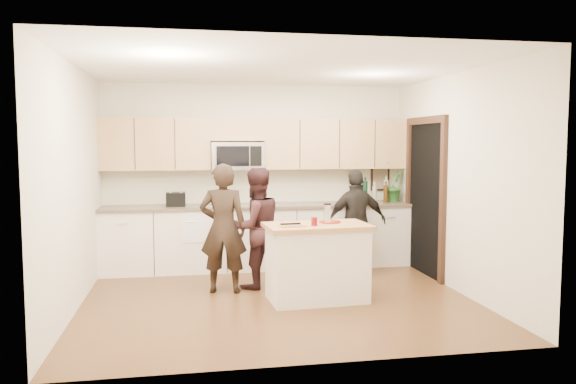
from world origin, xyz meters
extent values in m
plane|color=#52301C|center=(0.00, 0.00, 0.00)|extent=(4.50, 4.50, 0.00)
cube|color=beige|center=(0.00, 2.00, 1.35)|extent=(4.50, 0.02, 2.70)
cube|color=beige|center=(0.00, -2.00, 1.35)|extent=(4.50, 0.02, 2.70)
cube|color=beige|center=(-2.25, 0.00, 1.35)|extent=(0.02, 4.00, 2.70)
cube|color=beige|center=(2.25, 0.00, 1.35)|extent=(0.02, 4.00, 2.70)
cube|color=white|center=(0.00, 0.00, 2.70)|extent=(4.50, 4.00, 0.02)
cube|color=white|center=(0.00, 1.69, 0.45)|extent=(4.50, 0.62, 0.90)
cube|color=brown|center=(0.00, 1.68, 0.92)|extent=(4.50, 0.66, 0.04)
cube|color=tan|center=(-1.48, 1.83, 1.83)|extent=(1.55, 0.33, 0.75)
cube|color=tan|center=(1.17, 1.83, 1.83)|extent=(2.17, 0.33, 0.75)
cube|color=tan|center=(-0.31, 1.83, 2.04)|extent=(0.78, 0.33, 0.33)
cube|color=silver|center=(-0.31, 1.80, 1.65)|extent=(0.76, 0.40, 0.40)
cube|color=black|center=(-0.39, 1.60, 1.65)|extent=(0.47, 0.01, 0.29)
cube|color=black|center=(-0.06, 1.60, 1.65)|extent=(0.17, 0.01, 0.29)
cube|color=black|center=(2.24, 0.90, 1.05)|extent=(0.02, 1.05, 2.10)
cube|color=black|center=(2.22, 0.33, 1.05)|extent=(0.06, 0.10, 2.10)
cube|color=black|center=(2.22, 1.48, 1.05)|extent=(0.06, 0.10, 2.10)
cube|color=black|center=(2.22, 0.90, 2.15)|extent=(0.06, 1.25, 0.10)
cube|color=black|center=(1.95, 1.99, 1.28)|extent=(0.30, 0.03, 0.38)
cube|color=tan|center=(1.95, 1.97, 1.28)|extent=(0.24, 0.00, 0.32)
cube|color=white|center=(-0.95, 1.38, 0.70)|extent=(0.34, 0.01, 0.48)
cube|color=white|center=(-0.95, 1.67, 0.94)|extent=(0.34, 0.60, 0.01)
cube|color=white|center=(0.44, -0.13, 0.42)|extent=(1.15, 0.72, 0.85)
cube|color=#B77E4C|center=(0.44, -0.13, 0.88)|extent=(1.25, 0.78, 0.05)
cylinder|color=maroon|center=(0.62, -0.03, 0.91)|extent=(0.26, 0.26, 0.02)
cube|color=silver|center=(0.57, -0.12, 1.02)|extent=(0.07, 0.06, 0.21)
cube|color=black|center=(0.57, -0.12, 1.13)|extent=(0.08, 0.06, 0.02)
cylinder|color=maroon|center=(0.38, -0.25, 0.95)|extent=(0.07, 0.07, 0.10)
cube|color=#B77E4C|center=(0.13, -0.26, 0.91)|extent=(0.31, 0.21, 0.02)
cube|color=black|center=(0.11, -0.22, 0.93)|extent=(0.23, 0.05, 0.02)
cube|color=silver|center=(0.12, -0.32, 0.92)|extent=(0.20, 0.04, 0.01)
cube|color=black|center=(-1.20, 1.67, 1.04)|extent=(0.27, 0.23, 0.20)
cube|color=silver|center=(-1.27, 1.67, 1.14)|extent=(0.03, 0.17, 0.00)
cube|color=silver|center=(-1.13, 1.67, 1.14)|extent=(0.03, 0.17, 0.00)
cylinder|color=black|center=(1.51, 1.69, 1.12)|extent=(0.07, 0.07, 0.36)
cylinder|color=#9E9F7D|center=(1.75, 1.67, 1.10)|extent=(0.07, 0.07, 0.31)
cylinder|color=#3C240B|center=(1.92, 1.64, 1.10)|extent=(0.07, 0.07, 0.32)
cylinder|color=#9E9F7D|center=(2.00, 1.83, 1.13)|extent=(0.08, 0.08, 0.39)
cylinder|color=black|center=(1.58, 1.60, 1.14)|extent=(0.07, 0.07, 0.39)
imported|color=#2B6628|center=(2.10, 1.72, 1.18)|extent=(0.35, 0.34, 0.49)
imported|color=black|center=(-0.61, 0.42, 0.80)|extent=(0.64, 0.48, 1.59)
imported|color=black|center=(-0.19, 0.58, 0.77)|extent=(0.90, 0.80, 1.53)
imported|color=black|center=(1.28, 1.04, 0.74)|extent=(0.88, 0.40, 1.47)
camera|label=1|loc=(-1.02, -6.42, 1.84)|focal=35.00mm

